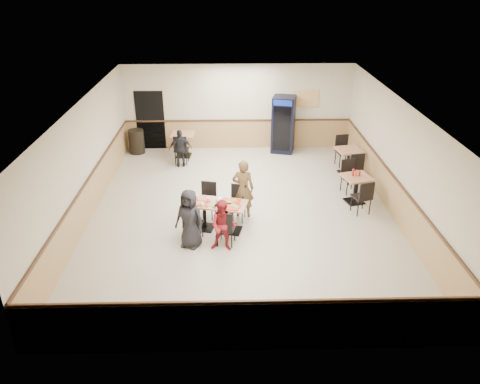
{
  "coord_description": "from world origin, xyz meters",
  "views": [
    {
      "loc": [
        -0.34,
        -11.06,
        6.01
      ],
      "look_at": [
        -0.07,
        -0.5,
        0.86
      ],
      "focal_mm": 35.0,
      "sensor_mm": 36.0,
      "label": 1
    }
  ],
  "objects_px": {
    "diner_man_opposite": "(243,189)",
    "trash_bin": "(137,142)",
    "lone_diner": "(181,148)",
    "side_table_far": "(348,158)",
    "main_table": "(218,212)",
    "pepsi_cooler": "(283,124)",
    "diner_woman_left": "(190,219)",
    "diner_woman_right": "(223,226)",
    "side_table_near": "(356,185)",
    "back_table": "(183,141)"
  },
  "relations": [
    {
      "from": "main_table",
      "to": "diner_man_opposite",
      "type": "bearing_deg",
      "value": 62.1
    },
    {
      "from": "back_table",
      "to": "side_table_near",
      "type": "bearing_deg",
      "value": -35.69
    },
    {
      "from": "diner_woman_left",
      "to": "back_table",
      "type": "distance_m",
      "value": 5.84
    },
    {
      "from": "side_table_near",
      "to": "side_table_far",
      "type": "height_order",
      "value": "side_table_far"
    },
    {
      "from": "pepsi_cooler",
      "to": "trash_bin",
      "type": "relative_size",
      "value": 2.35
    },
    {
      "from": "diner_man_opposite",
      "to": "lone_diner",
      "type": "bearing_deg",
      "value": -53.25
    },
    {
      "from": "main_table",
      "to": "diner_woman_left",
      "type": "xyz_separation_m",
      "value": [
        -0.64,
        -0.72,
        0.22
      ]
    },
    {
      "from": "diner_woman_left",
      "to": "diner_woman_right",
      "type": "distance_m",
      "value": 0.81
    },
    {
      "from": "diner_woman_left",
      "to": "trash_bin",
      "type": "relative_size",
      "value": 1.72
    },
    {
      "from": "diner_woman_left",
      "to": "side_table_far",
      "type": "relative_size",
      "value": 1.62
    },
    {
      "from": "diner_woman_left",
      "to": "diner_man_opposite",
      "type": "height_order",
      "value": "diner_man_opposite"
    },
    {
      "from": "lone_diner",
      "to": "side_table_near",
      "type": "height_order",
      "value": "lone_diner"
    },
    {
      "from": "diner_woman_right",
      "to": "back_table",
      "type": "height_order",
      "value": "diner_woman_right"
    },
    {
      "from": "diner_man_opposite",
      "to": "trash_bin",
      "type": "relative_size",
      "value": 1.88
    },
    {
      "from": "pepsi_cooler",
      "to": "diner_woman_left",
      "type": "bearing_deg",
      "value": -100.16
    },
    {
      "from": "main_table",
      "to": "side_table_far",
      "type": "bearing_deg",
      "value": 53.69
    },
    {
      "from": "diner_man_opposite",
      "to": "diner_woman_right",
      "type": "bearing_deg",
      "value": 80.45
    },
    {
      "from": "lone_diner",
      "to": "side_table_far",
      "type": "relative_size",
      "value": 1.4
    },
    {
      "from": "diner_woman_left",
      "to": "lone_diner",
      "type": "distance_m",
      "value": 4.91
    },
    {
      "from": "side_table_near",
      "to": "pepsi_cooler",
      "type": "relative_size",
      "value": 0.45
    },
    {
      "from": "side_table_near",
      "to": "back_table",
      "type": "xyz_separation_m",
      "value": [
        -5.07,
        3.64,
        0.03
      ]
    },
    {
      "from": "side_table_far",
      "to": "lone_diner",
      "type": "bearing_deg",
      "value": 172.12
    },
    {
      "from": "diner_woman_right",
      "to": "diner_woman_left",
      "type": "bearing_deg",
      "value": 175.69
    },
    {
      "from": "trash_bin",
      "to": "side_table_far",
      "type": "bearing_deg",
      "value": -16.07
    },
    {
      "from": "diner_woman_left",
      "to": "diner_man_opposite",
      "type": "bearing_deg",
      "value": 72.92
    },
    {
      "from": "main_table",
      "to": "trash_bin",
      "type": "distance_m",
      "value": 6.17
    },
    {
      "from": "main_table",
      "to": "side_table_near",
      "type": "relative_size",
      "value": 1.71
    },
    {
      "from": "side_table_far",
      "to": "back_table",
      "type": "xyz_separation_m",
      "value": [
        -5.33,
        1.67,
        0.0
      ]
    },
    {
      "from": "lone_diner",
      "to": "back_table",
      "type": "xyz_separation_m",
      "value": [
        -0.0,
        0.93,
        -0.08
      ]
    },
    {
      "from": "side_table_near",
      "to": "back_table",
      "type": "bearing_deg",
      "value": 144.31
    },
    {
      "from": "side_table_far",
      "to": "back_table",
      "type": "bearing_deg",
      "value": 162.65
    },
    {
      "from": "side_table_near",
      "to": "trash_bin",
      "type": "distance_m",
      "value": 7.83
    },
    {
      "from": "diner_man_opposite",
      "to": "trash_bin",
      "type": "xyz_separation_m",
      "value": [
        -3.59,
        4.7,
        -0.37
      ]
    },
    {
      "from": "side_table_near",
      "to": "trash_bin",
      "type": "xyz_separation_m",
      "value": [
        -6.74,
        3.99,
        -0.1
      ]
    },
    {
      "from": "side_table_near",
      "to": "side_table_far",
      "type": "distance_m",
      "value": 2.0
    },
    {
      "from": "diner_woman_right",
      "to": "trash_bin",
      "type": "distance_m",
      "value": 7.05
    },
    {
      "from": "side_table_far",
      "to": "pepsi_cooler",
      "type": "relative_size",
      "value": 0.45
    },
    {
      "from": "side_table_near",
      "to": "trash_bin",
      "type": "bearing_deg",
      "value": 149.35
    },
    {
      "from": "diner_woman_right",
      "to": "side_table_near",
      "type": "bearing_deg",
      "value": 41.98
    },
    {
      "from": "lone_diner",
      "to": "trash_bin",
      "type": "bearing_deg",
      "value": -43.71
    },
    {
      "from": "main_table",
      "to": "back_table",
      "type": "distance_m",
      "value": 5.23
    },
    {
      "from": "side_table_near",
      "to": "pepsi_cooler",
      "type": "height_order",
      "value": "pepsi_cooler"
    },
    {
      "from": "main_table",
      "to": "pepsi_cooler",
      "type": "height_order",
      "value": "pepsi_cooler"
    },
    {
      "from": "diner_man_opposite",
      "to": "back_table",
      "type": "height_order",
      "value": "diner_man_opposite"
    },
    {
      "from": "side_table_far",
      "to": "trash_bin",
      "type": "distance_m",
      "value": 7.28
    },
    {
      "from": "diner_man_opposite",
      "to": "back_table",
      "type": "bearing_deg",
      "value": -58.74
    },
    {
      "from": "side_table_far",
      "to": "side_table_near",
      "type": "bearing_deg",
      "value": -97.41
    },
    {
      "from": "diner_man_opposite",
      "to": "lone_diner",
      "type": "relative_size",
      "value": 1.26
    },
    {
      "from": "diner_man_opposite",
      "to": "side_table_far",
      "type": "distance_m",
      "value": 4.34
    },
    {
      "from": "diner_woman_left",
      "to": "side_table_far",
      "type": "height_order",
      "value": "diner_woman_left"
    }
  ]
}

